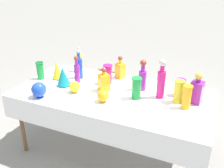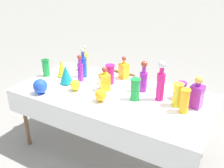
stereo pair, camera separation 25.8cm
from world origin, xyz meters
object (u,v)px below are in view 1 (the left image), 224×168
object	(u,v)px
slender_vase_1	(136,88)
cardboard_box_behind_left	(110,86)
square_decanter_2	(197,90)
slender_vase_3	(40,70)
tall_bottle_3	(161,81)
slender_vase_5	(108,74)
slender_vase_2	(179,91)
fluted_vase_1	(63,76)
tall_bottle_2	(77,71)
tall_bottle_4	(79,67)
tall_bottle_1	(79,62)
round_bowl_0	(74,87)
square_decanter_1	(104,81)
slender_vase_0	(187,96)
fluted_vase_0	(57,70)
tall_bottle_0	(143,77)
round_bowl_1	(39,90)
slender_vase_4	(180,87)
square_decanter_0	(120,69)
round_bowl_2	(103,96)

from	to	relation	value
slender_vase_1	cardboard_box_behind_left	distance (m)	1.73
square_decanter_2	slender_vase_1	world-z (taller)	square_decanter_2
square_decanter_2	slender_vase_3	bearing A→B (deg)	-175.77
tall_bottle_3	slender_vase_5	world-z (taller)	tall_bottle_3
slender_vase_2	fluted_vase_1	distance (m)	1.24
tall_bottle_2	tall_bottle_4	xyz separation A→B (m)	(-0.04, 0.12, 0.00)
tall_bottle_1	slender_vase_3	xyz separation A→B (m)	(-0.30, -0.39, -0.01)
slender_vase_5	round_bowl_0	xyz separation A→B (m)	(-0.23, -0.35, -0.05)
square_decanter_2	slender_vase_5	xyz separation A→B (m)	(-0.96, 0.06, -0.02)
slender_vase_5	slender_vase_2	bearing A→B (deg)	-8.95
cardboard_box_behind_left	tall_bottle_1	bearing A→B (deg)	-90.89
tall_bottle_1	fluted_vase_1	xyz separation A→B (m)	(0.06, -0.45, -0.00)
square_decanter_1	tall_bottle_2	bearing A→B (deg)	168.63
slender_vase_0	fluted_vase_0	bearing A→B (deg)	176.38
tall_bottle_3	slender_vase_0	world-z (taller)	tall_bottle_3
slender_vase_1	slender_vase_3	size ratio (longest dim) A/B	1.09
tall_bottle_0	slender_vase_5	size ratio (longest dim) A/B	1.53
round_bowl_1	slender_vase_5	bearing A→B (deg)	49.57
tall_bottle_3	tall_bottle_1	bearing A→B (deg)	165.16
slender_vase_0	slender_vase_4	size ratio (longest dim) A/B	1.30
slender_vase_1	slender_vase_2	size ratio (longest dim) A/B	0.98
tall_bottle_3	slender_vase_2	world-z (taller)	tall_bottle_3
square_decanter_0	round_bowl_2	bearing A→B (deg)	-83.54
tall_bottle_2	slender_vase_1	world-z (taller)	tall_bottle_2
tall_bottle_2	round_bowl_1	size ratio (longest dim) A/B	1.96
tall_bottle_4	square_decanter_1	xyz separation A→B (m)	(0.41, -0.19, -0.04)
slender_vase_3	square_decanter_1	bearing A→B (deg)	0.65
tall_bottle_2	slender_vase_1	distance (m)	0.75
round_bowl_0	square_decanter_2	bearing A→B (deg)	13.41
tall_bottle_1	round_bowl_1	world-z (taller)	tall_bottle_1
slender_vase_5	round_bowl_2	world-z (taller)	slender_vase_5
tall_bottle_4	cardboard_box_behind_left	xyz separation A→B (m)	(-0.09, 1.09, -0.73)
tall_bottle_0	slender_vase_2	bearing A→B (deg)	-17.86
tall_bottle_0	tall_bottle_1	distance (m)	0.91
slender_vase_0	tall_bottle_3	bearing A→B (deg)	156.90
slender_vase_5	slender_vase_0	bearing A→B (deg)	-13.37
slender_vase_2	slender_vase_0	bearing A→B (deg)	-43.94
tall_bottle_4	fluted_vase_0	bearing A→B (deg)	-150.42
tall_bottle_0	tall_bottle_2	size ratio (longest dim) A/B	1.08
slender_vase_2	tall_bottle_1	bearing A→B (deg)	165.93
tall_bottle_1	square_decanter_2	size ratio (longest dim) A/B	1.01
tall_bottle_4	square_decanter_0	bearing A→B (deg)	24.18
square_decanter_0	round_bowl_1	size ratio (longest dim) A/B	1.70
slender_vase_3	slender_vase_0	bearing A→B (deg)	-0.72
tall_bottle_1	slender_vase_3	bearing A→B (deg)	-127.59
slender_vase_4	slender_vase_5	size ratio (longest dim) A/B	0.80
tall_bottle_2	round_bowl_0	size ratio (longest dim) A/B	2.54
fluted_vase_0	round_bowl_1	distance (m)	0.48
slender_vase_0	round_bowl_2	xyz separation A→B (m)	(-0.76, -0.20, -0.06)
square_decanter_0	fluted_vase_1	distance (m)	0.67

